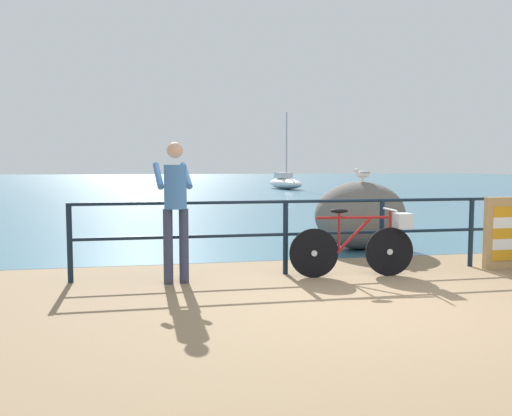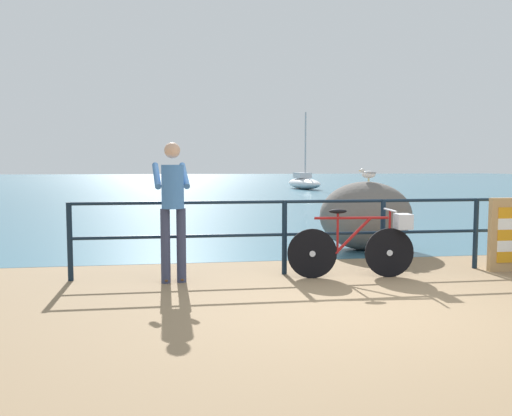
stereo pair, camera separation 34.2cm
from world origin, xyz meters
name	(u,v)px [view 2 (the right image)]	position (x,y,z in m)	size (l,w,h in m)	color
ground_plane	(224,198)	(0.00, 20.00, -0.05)	(120.00, 120.00, 0.10)	#846B4C
sea_surface	(201,181)	(0.00, 47.78, 0.00)	(120.00, 90.00, 0.01)	#38667A
promenade_railing	(334,227)	(0.00, 1.78, 0.64)	(7.13, 0.07, 1.02)	black
bicycle	(362,243)	(0.27, 1.42, 0.46)	(1.70, 0.48, 0.92)	black
person_at_railing	(173,205)	(-2.21, 1.50, 0.99)	(0.50, 0.66, 1.78)	#333851
breakwater_boulder_main	(366,216)	(1.15, 3.65, 0.61)	(1.65, 1.36, 1.21)	#605B56
seagull	(369,174)	(1.18, 3.64, 1.35)	(0.34, 0.13, 0.23)	gold
sailboat	(304,183)	(5.83, 27.56, 0.42)	(1.95, 4.55, 4.90)	white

